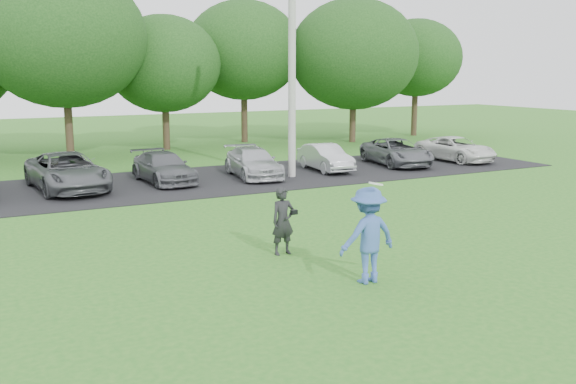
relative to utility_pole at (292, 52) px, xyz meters
name	(u,v)px	position (x,y,z in m)	size (l,w,h in m)	color
ground	(375,293)	(-4.67, -12.22, -4.69)	(100.00, 100.00, 0.00)	#266C1F
parking_lot	(167,183)	(-4.67, 0.78, -4.68)	(32.00, 6.50, 0.03)	black
utility_pole	(292,52)	(0.00, 0.00, 0.00)	(0.28, 0.28, 9.39)	#AFAEA9
frisbee_player	(368,235)	(-4.46, -11.63, -3.76)	(1.22, 0.78, 2.02)	#3C5EAA
camera_bystander	(283,221)	(-5.03, -9.18, -3.94)	(0.56, 0.42, 1.51)	black
parked_cars	(154,168)	(-5.14, 0.74, -4.10)	(28.43, 5.06, 1.26)	silver
tree_row	(135,52)	(-3.16, 10.54, 0.21)	(42.39, 9.85, 8.64)	#38281C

